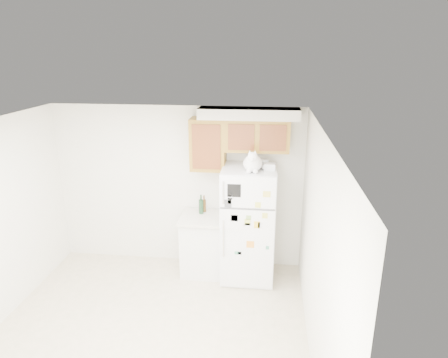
# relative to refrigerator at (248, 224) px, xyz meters

# --- Properties ---
(ground_plane) EXTENTS (3.80, 4.00, 0.01)m
(ground_plane) POSITION_rel_refrigerator_xyz_m (-1.11, -1.61, -0.86)
(ground_plane) COLOR beige
(room_shell) EXTENTS (3.84, 4.04, 2.52)m
(room_shell) POSITION_rel_refrigerator_xyz_m (-0.99, -1.36, 0.82)
(room_shell) COLOR silver
(room_shell) RESTS_ON ground_plane
(refrigerator) EXTENTS (0.76, 0.78, 1.70)m
(refrigerator) POSITION_rel_refrigerator_xyz_m (0.00, 0.00, 0.00)
(refrigerator) COLOR white
(refrigerator) RESTS_ON ground_plane
(base_counter) EXTENTS (0.64, 0.64, 0.92)m
(base_counter) POSITION_rel_refrigerator_xyz_m (-0.69, 0.07, -0.39)
(base_counter) COLOR white
(base_counter) RESTS_ON ground_plane
(cat) EXTENTS (0.32, 0.46, 0.33)m
(cat) POSITION_rel_refrigerator_xyz_m (0.05, -0.13, 0.97)
(cat) COLOR white
(cat) RESTS_ON refrigerator
(storage_box_back) EXTENTS (0.21, 0.18, 0.10)m
(storage_box_back) POSITION_rel_refrigerator_xyz_m (0.15, 0.14, 0.90)
(storage_box_back) COLOR white
(storage_box_back) RESTS_ON refrigerator
(storage_box_front) EXTENTS (0.16, 0.12, 0.09)m
(storage_box_front) POSITION_rel_refrigerator_xyz_m (0.28, -0.04, 0.89)
(storage_box_front) COLOR white
(storage_box_front) RESTS_ON refrigerator
(bottle_green) EXTENTS (0.07, 0.07, 0.29)m
(bottle_green) POSITION_rel_refrigerator_xyz_m (-0.72, 0.17, 0.22)
(bottle_green) COLOR #19381E
(bottle_green) RESTS_ON base_counter
(bottle_amber) EXTENTS (0.06, 0.06, 0.26)m
(bottle_amber) POSITION_rel_refrigerator_xyz_m (-0.69, 0.24, 0.20)
(bottle_amber) COLOR #593814
(bottle_amber) RESTS_ON base_counter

